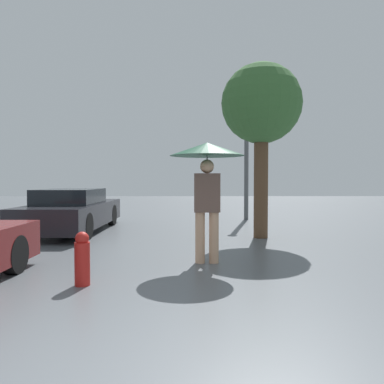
{
  "coord_description": "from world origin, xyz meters",
  "views": [
    {
      "loc": [
        0.09,
        -1.99,
        1.37
      ],
      "look_at": [
        0.09,
        4.17,
        1.18
      ],
      "focal_mm": 35.0,
      "sensor_mm": 36.0,
      "label": 1
    }
  ],
  "objects": [
    {
      "name": "street_lamp",
      "position": [
        1.99,
        11.04,
        2.61
      ],
      "size": [
        0.24,
        0.24,
        4.84
      ],
      "color": "#515456",
      "rests_on": "ground_plane"
    },
    {
      "name": "pedestrian",
      "position": [
        0.34,
        4.17,
        1.63
      ],
      "size": [
        1.23,
        1.23,
        1.99
      ],
      "color": "tan",
      "rests_on": "ground_plane"
    },
    {
      "name": "tree",
      "position": [
        1.73,
        6.89,
        3.11
      ],
      "size": [
        1.89,
        1.89,
        4.13
      ],
      "color": "brown",
      "rests_on": "ground_plane"
    },
    {
      "name": "fire_hydrant",
      "position": [
        -1.34,
        2.84,
        0.35
      ],
      "size": [
        0.2,
        0.2,
        0.7
      ],
      "color": "#B21E19",
      "rests_on": "ground_plane"
    },
    {
      "name": "parked_car_farthest",
      "position": [
        -3.09,
        7.95,
        0.55
      ],
      "size": [
        1.65,
        4.48,
        1.14
      ],
      "color": "black",
      "rests_on": "ground_plane"
    }
  ]
}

